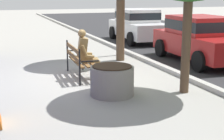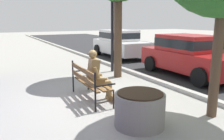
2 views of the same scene
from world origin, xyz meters
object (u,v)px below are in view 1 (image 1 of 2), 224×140
Objects in this scene: parked_car_white at (138,24)px; parked_car_red at (200,37)px; concrete_planter at (112,81)px; park_bench at (79,58)px; bronze_statue_seated at (88,55)px.

parked_car_red is (5.33, 0.00, 0.00)m from parked_car_white.
parked_car_white reaches higher than concrete_planter.
bronze_statue_seated is at bearing 43.27° from park_bench.
park_bench is at bearing -36.21° from parked_car_white.
bronze_statue_seated is 1.75m from concrete_planter.
bronze_statue_seated is 0.33× the size of parked_car_red.
bronze_statue_seated reaches higher than concrete_planter.
parked_car_red reaches higher than concrete_planter.
park_bench is at bearing -136.73° from bronze_statue_seated.
concrete_planter is at bearing -56.76° from parked_car_red.
parked_car_red is (-0.81, 4.50, 0.30)m from park_bench.
parked_car_white is at bearing 146.03° from bronze_statue_seated.
bronze_statue_seated is (0.22, 0.21, 0.12)m from park_bench.
concrete_planter is 0.24× the size of parked_car_white.
park_bench is at bearing -79.82° from parked_car_red.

